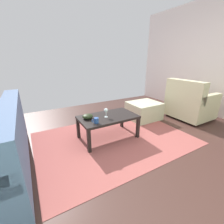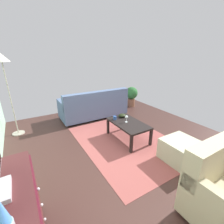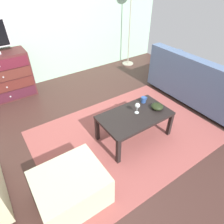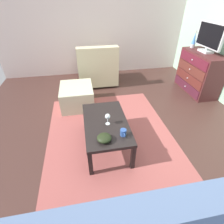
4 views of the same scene
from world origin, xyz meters
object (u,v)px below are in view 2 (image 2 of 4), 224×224
object	(u,v)px
bowl_decorative	(122,115)
standing_lamp	(3,66)
coffee_table	(128,125)
mug	(115,118)
couch_large	(94,107)
potted_plant	(132,95)
ottoman	(183,152)
wine_glass	(126,117)
lava_lamp	(2,215)

from	to	relation	value
bowl_decorative	standing_lamp	world-z (taller)	standing_lamp
standing_lamp	coffee_table	bearing A→B (deg)	-126.29
mug	couch_large	world-z (taller)	couch_large
standing_lamp	potted_plant	distance (m)	3.91
bowl_decorative	ottoman	xyz separation A→B (m)	(-1.51, -0.31, -0.26)
coffee_table	standing_lamp	size ratio (longest dim) A/B	0.53
wine_glass	potted_plant	xyz separation A→B (m)	(1.85, -1.56, -0.10)
lava_lamp	wine_glass	bearing A→B (deg)	-51.10
standing_lamp	mug	bearing A→B (deg)	-122.87
lava_lamp	mug	distance (m)	2.88
lava_lamp	standing_lamp	xyz separation A→B (m)	(3.29, -0.00, 0.62)
ottoman	potted_plant	world-z (taller)	potted_plant
wine_glass	bowl_decorative	xyz separation A→B (m)	(0.30, -0.09, -0.08)
lava_lamp	coffee_table	distance (m)	2.83
coffee_table	mug	xyz separation A→B (m)	(0.30, 0.17, 0.09)
lava_lamp	bowl_decorative	distance (m)	3.08
wine_glass	standing_lamp	xyz separation A→B (m)	(1.55, 2.15, 1.08)
coffee_table	bowl_decorative	distance (m)	0.36
ottoman	couch_large	bearing A→B (deg)	9.45
wine_glass	couch_large	size ratio (longest dim) A/B	0.08
couch_large	coffee_table	bearing A→B (deg)	-177.03
coffee_table	wine_glass	world-z (taller)	wine_glass
couch_large	ottoman	size ratio (longest dim) A/B	2.84
mug	potted_plant	bearing A→B (deg)	-46.97
mug	bowl_decorative	distance (m)	0.24
lava_lamp	bowl_decorative	bearing A→B (deg)	-47.77
potted_plant	coffee_table	bearing A→B (deg)	140.87
wine_glass	standing_lamp	size ratio (longest dim) A/B	0.08
mug	couch_large	bearing A→B (deg)	-3.61
mug	standing_lamp	world-z (taller)	standing_lamp
lava_lamp	coffee_table	bearing A→B (deg)	-52.11
wine_glass	ottoman	world-z (taller)	wine_glass
coffee_table	ottoman	distance (m)	1.24
bowl_decorative	potted_plant	size ratio (longest dim) A/B	0.24
lava_lamp	couch_large	xyz separation A→B (m)	(3.32, -2.09, -0.67)
couch_large	potted_plant	bearing A→B (deg)	-80.60
lava_lamp	ottoman	size ratio (longest dim) A/B	0.47
lava_lamp	potted_plant	world-z (taller)	lava_lamp
couch_large	ottoman	world-z (taller)	couch_large
standing_lamp	ottoman	bearing A→B (deg)	-137.24
mug	potted_plant	xyz separation A→B (m)	(1.60, -1.71, -0.02)
coffee_table	ottoman	xyz separation A→B (m)	(-1.17, -0.38, -0.17)
lava_lamp	bowl_decorative	size ratio (longest dim) A/B	1.91
potted_plant	standing_lamp	bearing A→B (deg)	94.66
bowl_decorative	couch_large	distance (m)	1.30
wine_glass	mug	size ratio (longest dim) A/B	1.38
couch_large	standing_lamp	xyz separation A→B (m)	(-0.03, 2.09, 1.28)
couch_large	standing_lamp	distance (m)	2.45
mug	bowl_decorative	xyz separation A→B (m)	(0.05, -0.24, -0.00)
mug	lava_lamp	bearing A→B (deg)	134.78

